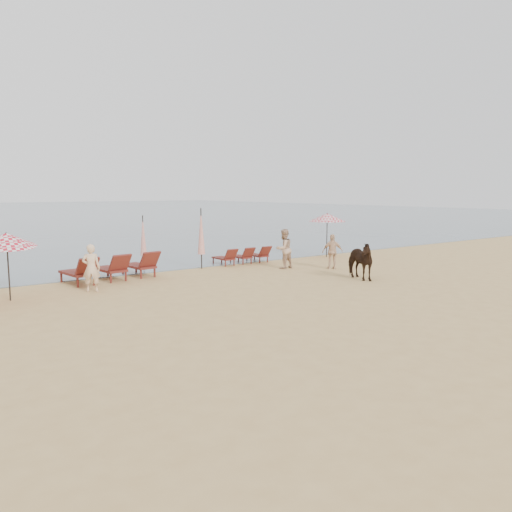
# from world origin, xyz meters

# --- Properties ---
(ground) EXTENTS (120.00, 120.00, 0.00)m
(ground) POSITION_xyz_m (0.00, 0.00, 0.00)
(ground) COLOR tan
(ground) RESTS_ON ground
(lounger_cluster_left) EXTENTS (3.44, 2.30, 0.71)m
(lounger_cluster_left) POSITION_xyz_m (-3.55, 9.24, 0.49)
(lounger_cluster_left) COLOR maroon
(lounger_cluster_left) RESTS_ON ground
(lounger_cluster_right) EXTENTS (2.44, 1.45, 0.53)m
(lounger_cluster_right) POSITION_xyz_m (2.89, 9.99, 0.37)
(lounger_cluster_right) COLOR maroon
(lounger_cluster_right) RESTS_ON ground
(umbrella_open_left_b) EXTENTS (1.70, 1.73, 2.16)m
(umbrella_open_left_b) POSITION_xyz_m (-7.31, 7.71, 1.87)
(umbrella_open_left_b) COLOR black
(umbrella_open_left_b) RESTS_ON ground
(umbrella_open_right) EXTENTS (1.83, 1.83, 2.23)m
(umbrella_open_right) POSITION_xyz_m (7.62, 9.39, 2.01)
(umbrella_open_right) COLOR black
(umbrella_open_right) RESTS_ON ground
(umbrella_closed_left) EXTENTS (0.28, 0.28, 2.29)m
(umbrella_closed_left) POSITION_xyz_m (-1.37, 11.37, 1.41)
(umbrella_closed_left) COLOR black
(umbrella_closed_left) RESTS_ON ground
(umbrella_closed_right) EXTENTS (0.32, 0.32, 2.60)m
(umbrella_closed_right) POSITION_xyz_m (0.58, 9.77, 1.60)
(umbrella_closed_right) COLOR black
(umbrella_closed_right) RESTS_ON ground
(cow) EXTENTS (1.17, 1.86, 1.46)m
(cow) POSITION_xyz_m (4.07, 4.03, 0.73)
(cow) COLOR black
(cow) RESTS_ON ground
(beachgoer_left) EXTENTS (0.69, 0.61, 1.60)m
(beachgoer_left) POSITION_xyz_m (-4.85, 7.58, 0.80)
(beachgoer_left) COLOR #E2B78D
(beachgoer_left) RESTS_ON ground
(beachgoer_right_a) EXTENTS (0.88, 0.71, 1.71)m
(beachgoer_right_a) POSITION_xyz_m (3.49, 7.76, 0.85)
(beachgoer_right_a) COLOR tan
(beachgoer_right_a) RESTS_ON ground
(beachgoer_right_b) EXTENTS (0.93, 0.78, 1.50)m
(beachgoer_right_b) POSITION_xyz_m (5.11, 6.44, 0.75)
(beachgoer_right_b) COLOR #D5AA85
(beachgoer_right_b) RESTS_ON ground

